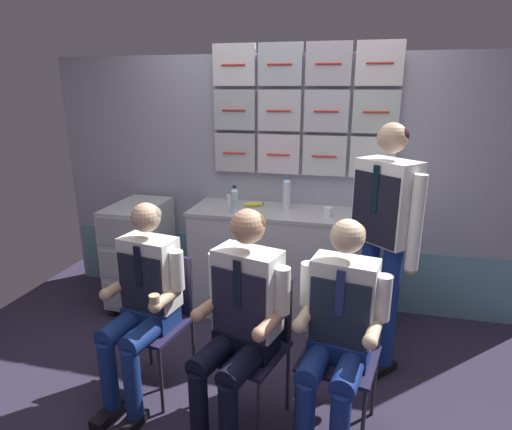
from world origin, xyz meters
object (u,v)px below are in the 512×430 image
crew_member_left (142,297)px  folding_chair_near_trolley (344,336)px  water_bottle_blue_cap (235,200)px  coffee_cup_spare (231,198)px  snack_banana (253,204)px  crew_member_standing (384,230)px  folding_chair_right (255,330)px  service_trolley (140,252)px  folding_chair_left (160,306)px  crew_member_right (240,315)px  crew_member_near_trolley (338,327)px

crew_member_left → folding_chair_near_trolley: 1.20m
water_bottle_blue_cap → coffee_cup_spare: (-0.13, 0.33, -0.07)m
snack_banana → crew_member_standing: bearing=-31.2°
crew_member_left → water_bottle_blue_cap: 1.14m
folding_chair_right → crew_member_left: bearing=-176.8°
service_trolley → folding_chair_left: bearing=-54.9°
folding_chair_near_trolley → folding_chair_right: bearing=-174.1°
crew_member_right → crew_member_standing: crew_member_standing is taller
folding_chair_near_trolley → snack_banana: bearing=124.8°
crew_member_left → coffee_cup_spare: crew_member_left is taller
folding_chair_left → crew_member_right: crew_member_right is taller
folding_chair_near_trolley → crew_member_near_trolley: (-0.03, -0.16, 0.15)m
crew_member_standing → folding_chair_near_trolley: bearing=-109.6°
service_trolley → folding_chair_right: 1.67m
service_trolley → crew_member_standing: size_ratio=0.55×
folding_chair_right → folding_chair_near_trolley: 0.51m
crew_member_near_trolley → crew_member_standing: crew_member_standing is taller
crew_member_standing → water_bottle_blue_cap: 1.19m
crew_member_left → snack_banana: size_ratio=7.24×
folding_chair_left → folding_chair_near_trolley: 1.16m
crew_member_near_trolley → folding_chair_near_trolley: bearing=79.9°
service_trolley → crew_member_left: size_ratio=0.75×
snack_banana → crew_member_right: bearing=-78.8°
service_trolley → snack_banana: snack_banana is taller
service_trolley → snack_banana: bearing=10.9°
folding_chair_right → crew_member_standing: (0.71, 0.62, 0.47)m
service_trolley → crew_member_right: 1.76m
folding_chair_right → snack_banana: snack_banana is taller
folding_chair_right → crew_member_right: (-0.04, -0.16, 0.18)m
folding_chair_left → snack_banana: snack_banana is taller
crew_member_left → folding_chair_near_trolley: (1.19, 0.09, -0.15)m
crew_member_right → crew_member_near_trolley: 0.52m
crew_member_left → crew_member_right: (0.64, -0.12, 0.03)m
service_trolley → crew_member_right: (1.26, -1.20, 0.22)m
folding_chair_left → crew_member_near_trolley: 1.17m
coffee_cup_spare → snack_banana: (0.23, -0.10, -0.01)m
snack_banana → coffee_cup_spare: bearing=155.8°
crew_member_right → folding_chair_right: bearing=74.5°
crew_member_right → crew_member_standing: 1.12m
water_bottle_blue_cap → snack_banana: water_bottle_blue_cap is taller
crew_member_left → snack_banana: bearing=74.0°
folding_chair_left → snack_banana: 1.23m
folding_chair_left → folding_chair_right: same height
folding_chair_left → crew_member_near_trolley: size_ratio=0.69×
water_bottle_blue_cap → folding_chair_right: bearing=-67.7°
folding_chair_right → snack_banana: size_ratio=5.03×
folding_chair_right → snack_banana: 1.34m
crew_member_right → snack_banana: (-0.27, 1.39, 0.23)m
service_trolley → water_bottle_blue_cap: (0.89, -0.03, 0.53)m
crew_member_standing → water_bottle_blue_cap: bearing=160.5°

